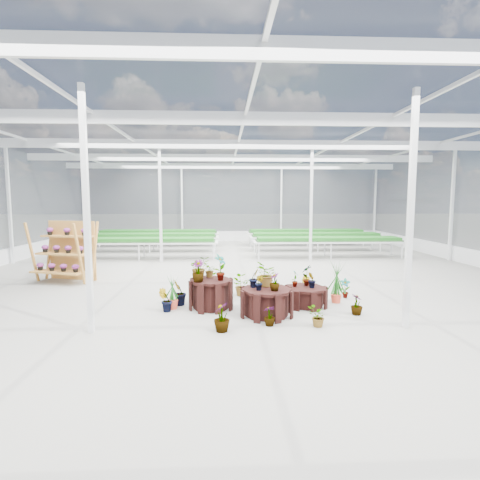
{
  "coord_description": "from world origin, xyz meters",
  "views": [
    {
      "loc": [
        -0.52,
        -10.9,
        2.45
      ],
      "look_at": [
        -0.04,
        0.03,
        1.3
      ],
      "focal_mm": 28.0,
      "sensor_mm": 36.0,
      "label": 1
    }
  ],
  "objects_px": {
    "plinth_mid": "(267,302)",
    "plinth_low": "(306,297)",
    "shelf_rack": "(64,252)",
    "plinth_tall": "(211,294)",
    "bird_table": "(71,252)"
  },
  "relations": [
    {
      "from": "plinth_tall",
      "to": "bird_table",
      "type": "height_order",
      "value": "bird_table"
    },
    {
      "from": "plinth_tall",
      "to": "plinth_low",
      "type": "distance_m",
      "value": 2.21
    },
    {
      "from": "plinth_tall",
      "to": "plinth_low",
      "type": "height_order",
      "value": "plinth_tall"
    },
    {
      "from": "plinth_tall",
      "to": "plinth_low",
      "type": "relative_size",
      "value": 0.99
    },
    {
      "from": "plinth_tall",
      "to": "shelf_rack",
      "type": "distance_m",
      "value": 5.46
    },
    {
      "from": "plinth_low",
      "to": "shelf_rack",
      "type": "xyz_separation_m",
      "value": [
        -6.72,
        2.9,
        0.7
      ]
    },
    {
      "from": "plinth_tall",
      "to": "bird_table",
      "type": "bearing_deg",
      "value": 141.12
    },
    {
      "from": "plinth_tall",
      "to": "plinth_mid",
      "type": "relative_size",
      "value": 0.88
    },
    {
      "from": "plinth_mid",
      "to": "plinth_low",
      "type": "height_order",
      "value": "plinth_mid"
    },
    {
      "from": "plinth_mid",
      "to": "shelf_rack",
      "type": "bearing_deg",
      "value": 147.82
    },
    {
      "from": "plinth_mid",
      "to": "plinth_low",
      "type": "bearing_deg",
      "value": 34.99
    },
    {
      "from": "plinth_mid",
      "to": "shelf_rack",
      "type": "distance_m",
      "value": 6.79
    },
    {
      "from": "plinth_tall",
      "to": "bird_table",
      "type": "xyz_separation_m",
      "value": [
        -4.6,
        3.71,
        0.49
      ]
    },
    {
      "from": "plinth_tall",
      "to": "shelf_rack",
      "type": "relative_size",
      "value": 0.53
    },
    {
      "from": "plinth_mid",
      "to": "bird_table",
      "type": "relative_size",
      "value": 0.68
    }
  ]
}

